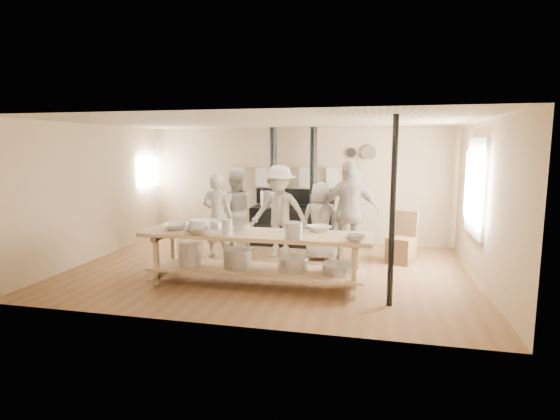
{
  "coord_description": "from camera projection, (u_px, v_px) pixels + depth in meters",
  "views": [
    {
      "loc": [
        1.86,
        -7.33,
        2.18
      ],
      "look_at": [
        0.15,
        0.2,
        1.05
      ],
      "focal_mm": 28.0,
      "sensor_mm": 36.0,
      "label": 1
    }
  ],
  "objects": [
    {
      "name": "cook_left",
      "position": [
        235.0,
        211.0,
        9.04
      ],
      "size": [
        0.99,
        0.87,
        1.7
      ],
      "primitive_type": "imported",
      "rotation": [
        0.0,
        0.0,
        3.47
      ],
      "color": "#B9B4A4",
      "rests_on": "ground"
    },
    {
      "name": "window_right",
      "position": [
        476.0,
        187.0,
        7.4
      ],
      "size": [
        0.09,
        1.5,
        1.65
      ],
      "color": "beige",
      "rests_on": "ground"
    },
    {
      "name": "mixing_bowl_large",
      "position": [
        237.0,
        228.0,
        6.82
      ],
      "size": [
        0.57,
        0.57,
        0.14
      ],
      "primitive_type": "cylinder",
      "rotation": [
        0.0,
        0.0,
        0.33
      ],
      "color": "silver",
      "rests_on": "prep_table"
    },
    {
      "name": "support_post",
      "position": [
        393.0,
        213.0,
        5.85
      ],
      "size": [
        0.08,
        0.08,
        2.6
      ],
      "primitive_type": "cylinder",
      "color": "black",
      "rests_on": "ground"
    },
    {
      "name": "cook_center",
      "position": [
        321.0,
        221.0,
        8.41
      ],
      "size": [
        0.76,
        0.51,
        1.52
      ],
      "primitive_type": "imported",
      "rotation": [
        0.0,
        0.0,
        3.18
      ],
      "color": "#B9B4A4",
      "rests_on": "ground"
    },
    {
      "name": "bowl_white_a",
      "position": [
        176.0,
        226.0,
        7.06
      ],
      "size": [
        0.51,
        0.51,
        0.1
      ],
      "primitive_type": "imported",
      "rotation": [
        0.0,
        0.0,
        0.38
      ],
      "color": "white",
      "rests_on": "prep_table"
    },
    {
      "name": "left_opening",
      "position": [
        148.0,
        171.0,
        10.25
      ],
      "size": [
        0.0,
        0.9,
        0.9
      ],
      "color": "white",
      "rests_on": "ground"
    },
    {
      "name": "ground",
      "position": [
        270.0,
        270.0,
        7.79
      ],
      "size": [
        7.0,
        7.0,
        0.0
      ],
      "primitive_type": "plane",
      "color": "brown",
      "rests_on": "ground"
    },
    {
      "name": "towel_rail",
      "position": [
        295.0,
        174.0,
        9.88
      ],
      "size": [
        3.0,
        0.04,
        0.47
      ],
      "color": "tan",
      "rests_on": "ground"
    },
    {
      "name": "cook_right",
      "position": [
        350.0,
        212.0,
        8.13
      ],
      "size": [
        1.17,
        0.59,
        1.92
      ],
      "primitive_type": "imported",
      "rotation": [
        0.0,
        0.0,
        3.25
      ],
      "color": "#B9B4A4",
      "rests_on": "ground"
    },
    {
      "name": "cook_far_left",
      "position": [
        217.0,
        216.0,
        8.55
      ],
      "size": [
        0.62,
        0.42,
        1.67
      ],
      "primitive_type": "imported",
      "rotation": [
        0.0,
        0.0,
        3.18
      ],
      "color": "#B9B4A4",
      "rests_on": "ground"
    },
    {
      "name": "back_wall_shelf",
      "position": [
        361.0,
        155.0,
        9.53
      ],
      "size": [
        0.63,
        0.14,
        0.32
      ],
      "color": "tan",
      "rests_on": "ground"
    },
    {
      "name": "pitcher",
      "position": [
        227.0,
        228.0,
        6.54
      ],
      "size": [
        0.21,
        0.21,
        0.25
      ],
      "primitive_type": "cylinder",
      "rotation": [
        0.0,
        0.0,
        -0.43
      ],
      "color": "white",
      "rests_on": "prep_table"
    },
    {
      "name": "room_shell",
      "position": [
        269.0,
        179.0,
        7.56
      ],
      "size": [
        7.0,
        7.0,
        7.0
      ],
      "color": "tan",
      "rests_on": "ground"
    },
    {
      "name": "roasting_pan",
      "position": [
        212.0,
        223.0,
        7.3
      ],
      "size": [
        0.56,
        0.44,
        0.11
      ],
      "primitive_type": "cube",
      "rotation": [
        0.0,
        0.0,
        -0.25
      ],
      "color": "#B2B2B7",
      "rests_on": "prep_table"
    },
    {
      "name": "bowl_steel_b",
      "position": [
        355.0,
        238.0,
        6.14
      ],
      "size": [
        0.42,
        0.42,
        0.09
      ],
      "primitive_type": "imported",
      "rotation": [
        0.0,
        0.0,
        3.78
      ],
      "color": "silver",
      "rests_on": "prep_table"
    },
    {
      "name": "deep_bowl_enamel",
      "position": [
        200.0,
        226.0,
        6.84
      ],
      "size": [
        0.32,
        0.32,
        0.19
      ],
      "primitive_type": "cylinder",
      "rotation": [
        0.0,
        0.0,
        0.05
      ],
      "color": "white",
      "rests_on": "prep_table"
    },
    {
      "name": "stove",
      "position": [
        292.0,
        221.0,
        9.76
      ],
      "size": [
        1.9,
        0.75,
        2.6
      ],
      "color": "black",
      "rests_on": "ground"
    },
    {
      "name": "cook_by_window",
      "position": [
        279.0,
        212.0,
        8.55
      ],
      "size": [
        1.23,
        0.78,
        1.82
      ],
      "primitive_type": "imported",
      "rotation": [
        0.0,
        0.0,
        -0.09
      ],
      "color": "#B9B4A4",
      "rests_on": "ground"
    },
    {
      "name": "bowl_white_b",
      "position": [
        319.0,
        228.0,
        6.91
      ],
      "size": [
        0.51,
        0.51,
        0.09
      ],
      "primitive_type": "imported",
      "rotation": [
        0.0,
        0.0,
        2.23
      ],
      "color": "white",
      "rests_on": "prep_table"
    },
    {
      "name": "bucket_galv",
      "position": [
        293.0,
        231.0,
        6.32
      ],
      "size": [
        0.34,
        0.34,
        0.24
      ],
      "primitive_type": "cylinder",
      "rotation": [
        0.0,
        0.0,
        0.33
      ],
      "color": "gray",
      "rests_on": "prep_table"
    },
    {
      "name": "prep_table",
      "position": [
        255.0,
        253.0,
        6.85
      ],
      "size": [
        3.6,
        0.9,
        0.85
      ],
      "color": "tan",
      "rests_on": "ground"
    },
    {
      "name": "bowl_steel_a",
      "position": [
        197.0,
        231.0,
        6.66
      ],
      "size": [
        0.49,
        0.49,
        0.11
      ],
      "primitive_type": "imported",
      "rotation": [
        0.0,
        0.0,
        0.95
      ],
      "color": "silver",
      "rests_on": "prep_table"
    },
    {
      "name": "chair",
      "position": [
        401.0,
        248.0,
        8.24
      ],
      "size": [
        0.6,
        0.6,
        0.97
      ],
      "rotation": [
        0.0,
        0.0,
        -0.41
      ],
      "color": "brown",
      "rests_on": "ground"
    }
  ]
}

